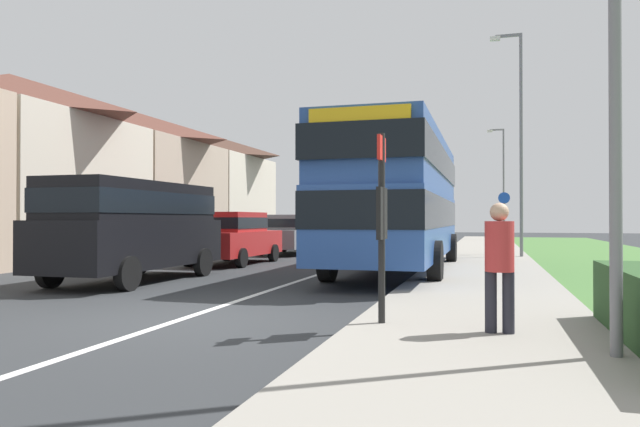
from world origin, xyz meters
name	(u,v)px	position (x,y,z in m)	size (l,w,h in m)	color
ground_plane	(183,319)	(0.00, 0.00, 0.00)	(120.00, 120.00, 0.00)	#2D3033
lane_marking_centre	(327,272)	(0.00, 8.00, 0.00)	(0.14, 60.00, 0.01)	silver
pavement_near_side	(482,281)	(4.20, 6.00, 0.06)	(3.20, 68.00, 0.12)	gray
double_decker_bus	(398,195)	(1.96, 8.36, 2.14)	(2.80, 10.44, 3.70)	#284C93
parked_van_black	(134,223)	(-3.71, 4.30, 1.39)	(2.11, 5.30, 2.35)	black
parked_car_red	(232,236)	(-3.74, 9.90, 0.93)	(1.98, 4.45, 1.70)	#B21E1E
parked_car_grey	(291,233)	(-3.63, 15.52, 0.91)	(1.94, 4.52, 1.66)	slate
parked_car_dark_green	(324,230)	(-3.61, 20.63, 0.92)	(1.94, 4.43, 1.69)	#19472D
pedestrian_at_stop	(499,261)	(4.47, -0.48, 0.98)	(0.34, 0.34, 1.67)	#23232D
bus_stop_sign	(382,214)	(3.00, -0.19, 1.54)	(0.09, 0.52, 2.60)	black
cycle_route_sign	(504,220)	(4.95, 15.93, 1.43)	(0.44, 0.08, 2.52)	slate
street_lamp_mid	(518,131)	(5.42, 14.69, 4.69)	(1.14, 0.20, 8.27)	slate
street_lamp_far	(502,177)	(5.30, 34.33, 4.41)	(1.14, 0.20, 7.71)	slate
house_terrace_far_side	(75,174)	(-12.04, 12.58, 3.33)	(7.41, 27.59, 6.66)	#C1A88E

